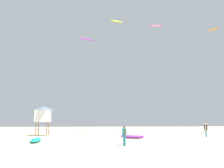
{
  "coord_description": "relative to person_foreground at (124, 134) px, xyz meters",
  "views": [
    {
      "loc": [
        -2.33,
        -15.59,
        2.19
      ],
      "look_at": [
        0.0,
        15.87,
        7.19
      ],
      "focal_mm": 36.48,
      "sensor_mm": 36.0,
      "label": 1
    }
  ],
  "objects": [
    {
      "name": "kite_aloft_0",
      "position": [
        -4.17,
        19.42,
        15.5
      ],
      "size": [
        2.95,
        2.11,
        0.53
      ],
      "color": "purple"
    },
    {
      "name": "kite_aloft_4",
      "position": [
        12.58,
        33.33,
        24.58
      ],
      "size": [
        3.35,
        1.24,
        0.68
      ],
      "color": "#E5598C"
    },
    {
      "name": "person_foreground",
      "position": [
        0.0,
        0.0,
        0.0
      ],
      "size": [
        0.39,
        0.56,
        1.72
      ],
      "rotation": [
        0.0,
        0.0,
        0.23
      ],
      "color": "teal",
      "rests_on": "ground"
    },
    {
      "name": "kite_aloft_2",
      "position": [
        20.03,
        20.34,
        18.45
      ],
      "size": [
        1.63,
        2.11,
        0.33
      ],
      "color": "orange"
    },
    {
      "name": "kite_grounded_near",
      "position": [
        1.94,
        7.87,
        -0.83
      ],
      "size": [
        3.1,
        2.37,
        0.39
      ],
      "color": "purple",
      "rests_on": "ground"
    },
    {
      "name": "kite_grounded_mid",
      "position": [
        -8.45,
        4.08,
        -0.8
      ],
      "size": [
        1.29,
        3.53,
        0.41
      ],
      "color": "#19B29E",
      "rests_on": "ground"
    },
    {
      "name": "lifeguard_tower",
      "position": [
        -10.04,
        14.01,
        2.05
      ],
      "size": [
        2.3,
        2.3,
        4.15
      ],
      "color": "#8C704C",
      "rests_on": "ground"
    },
    {
      "name": "kite_aloft_3",
      "position": [
        2.89,
        36.27,
        26.79
      ],
      "size": [
        3.81,
        2.14,
        0.78
      ],
      "color": "yellow"
    },
    {
      "name": "person_midground",
      "position": [
        11.6,
        8.75,
        0.04
      ],
      "size": [
        0.4,
        0.53,
        1.79
      ],
      "rotation": [
        0.0,
        0.0,
        2.63
      ],
      "color": "teal",
      "rests_on": "ground"
    },
    {
      "name": "ground_plane",
      "position": [
        -0.21,
        -4.23,
        -1.0
      ],
      "size": [
        120.0,
        120.0,
        0.0
      ],
      "primitive_type": "plane",
      "color": "#C6B28C"
    }
  ]
}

